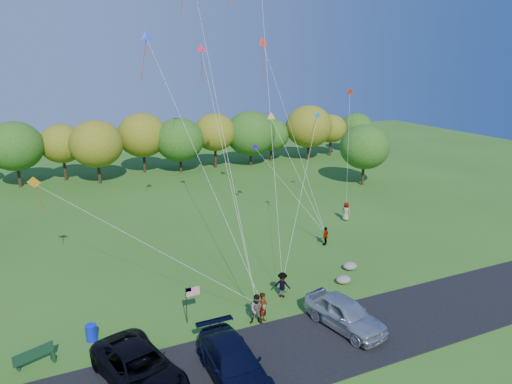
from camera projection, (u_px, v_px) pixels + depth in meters
ground at (260, 315)px, 27.67m from camera, size 140.00×140.00×0.00m
asphalt_lane at (292, 351)px, 24.16m from camera, size 44.00×6.00×0.06m
treeline at (168, 139)px, 60.09m from camera, size 75.47×27.91×8.46m
minivan_dark at (139, 368)px, 21.51m from camera, size 4.34×6.61×1.69m
minivan_navy at (234, 363)px, 21.87m from camera, size 2.40×5.83×1.69m
minivan_silver at (345, 313)px, 26.06m from camera, size 3.17×5.55×1.78m
flyer_a at (263, 308)px, 26.63m from camera, size 0.80×0.83×1.92m
flyer_b at (257, 309)px, 26.49m from camera, size 1.13×1.04×1.86m
flyer_c at (282, 285)px, 29.52m from camera, size 1.26×1.21×1.72m
flyer_d at (326, 236)px, 37.87m from camera, size 0.99×0.84×1.59m
flyer_e at (346, 211)px, 43.64m from camera, size 0.92×1.05×1.80m
park_bench at (34, 356)px, 22.85m from camera, size 1.90×1.00×1.09m
trash_barrel at (91, 333)px, 25.05m from camera, size 0.61×0.61×0.92m
flag_assembly at (190, 296)px, 26.38m from camera, size 0.86×0.55×2.31m
boulder_near at (343, 280)px, 31.49m from camera, size 1.08×0.84×0.54m
boulder_far at (350, 266)px, 33.56m from camera, size 1.06×0.88×0.55m
kites_aloft at (225, 22)px, 36.16m from camera, size 27.08×11.65×18.45m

